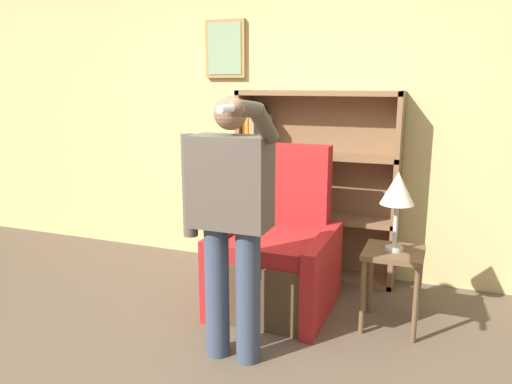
{
  "coord_description": "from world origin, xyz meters",
  "views": [
    {
      "loc": [
        1.25,
        -2.25,
        1.68
      ],
      "look_at": [
        0.1,
        0.72,
        0.98
      ],
      "focal_mm": 35.0,
      "sensor_mm": 36.0,
      "label": 1
    }
  ],
  "objects_px": {
    "bookcase": "(302,185)",
    "table_lamp": "(398,191)",
    "armchair": "(278,258)",
    "side_table": "(393,265)",
    "person_standing": "(230,214)"
  },
  "relations": [
    {
      "from": "bookcase",
      "to": "person_standing",
      "type": "xyz_separation_m",
      "value": [
        0.0,
        -1.54,
        0.12
      ]
    },
    {
      "from": "bookcase",
      "to": "table_lamp",
      "type": "distance_m",
      "value": 1.18
    },
    {
      "from": "bookcase",
      "to": "armchair",
      "type": "distance_m",
      "value": 0.82
    },
    {
      "from": "bookcase",
      "to": "person_standing",
      "type": "distance_m",
      "value": 1.54
    },
    {
      "from": "person_standing",
      "to": "side_table",
      "type": "xyz_separation_m",
      "value": [
        0.87,
        0.77,
        -0.47
      ]
    },
    {
      "from": "bookcase",
      "to": "table_lamp",
      "type": "height_order",
      "value": "bookcase"
    },
    {
      "from": "person_standing",
      "to": "side_table",
      "type": "bearing_deg",
      "value": 41.52
    },
    {
      "from": "bookcase",
      "to": "armchair",
      "type": "bearing_deg",
      "value": -88.06
    },
    {
      "from": "bookcase",
      "to": "side_table",
      "type": "bearing_deg",
      "value": -41.15
    },
    {
      "from": "bookcase",
      "to": "side_table",
      "type": "distance_m",
      "value": 1.21
    },
    {
      "from": "armchair",
      "to": "bookcase",
      "type": "bearing_deg",
      "value": 91.94
    },
    {
      "from": "side_table",
      "to": "person_standing",
      "type": "bearing_deg",
      "value": -138.48
    },
    {
      "from": "armchair",
      "to": "side_table",
      "type": "xyz_separation_m",
      "value": [
        0.85,
        -0.06,
        0.08
      ]
    },
    {
      "from": "armchair",
      "to": "person_standing",
      "type": "relative_size",
      "value": 0.75
    },
    {
      "from": "side_table",
      "to": "table_lamp",
      "type": "bearing_deg",
      "value": 63.43
    }
  ]
}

